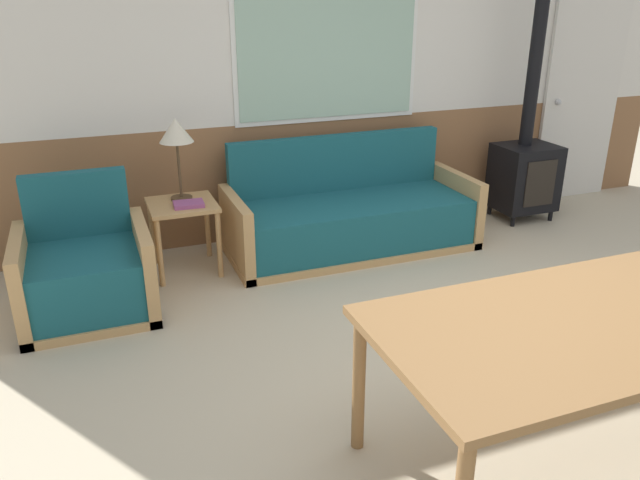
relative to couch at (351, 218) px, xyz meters
The scene contains 10 objects.
ground_plane 2.09m from the couch, 90.12° to the right, with size 16.00×16.00×0.00m, color beige.
wall_back 1.22m from the couch, 90.43° to the left, with size 7.20×0.09×2.70m.
couch is the anchor object (origin of this frame).
armchair 2.12m from the couch, 169.36° to the right, with size 0.84×0.79×0.89m.
side_table 1.38m from the couch, behind, with size 0.49×0.49×0.55m.
table_lamp 1.57m from the couch, behind, with size 0.25×0.25×0.62m.
book_stack 1.36m from the couch, behind, with size 0.23×0.17×0.03m.
dining_table 2.71m from the couch, 89.57° to the right, with size 2.07×0.96×0.74m.
wood_stove 1.84m from the couch, ahead, with size 0.53×0.46×2.30m.
entry_door 2.87m from the couch, 10.54° to the left, with size 0.90×0.09×2.09m.
Camera 1 is at (-1.98, -2.37, 2.03)m, focal length 35.00 mm.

